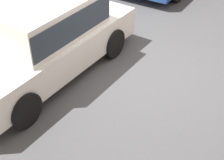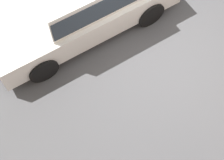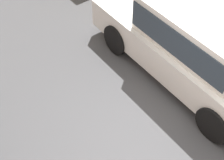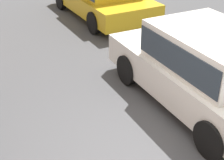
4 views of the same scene
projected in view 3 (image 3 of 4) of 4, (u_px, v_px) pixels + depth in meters
name	position (u px, v px, depth m)	size (l,w,h in m)	color
ground_plane	(165.00, 141.00, 5.53)	(60.00, 60.00, 0.00)	#4C4C4F
parked_car_mid	(201.00, 39.00, 6.02)	(4.18, 2.00, 1.50)	white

